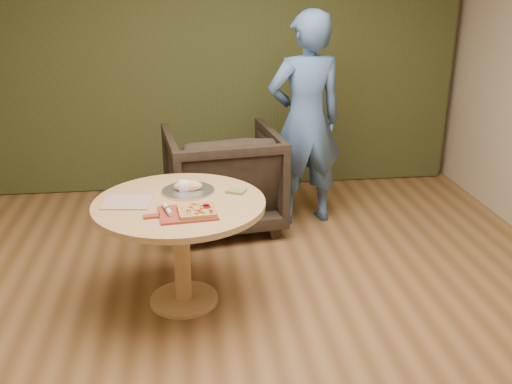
{
  "coord_description": "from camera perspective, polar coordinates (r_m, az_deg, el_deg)",
  "views": [
    {
      "loc": [
        -0.39,
        -2.92,
        2.13
      ],
      "look_at": [
        0.01,
        0.25,
        0.91
      ],
      "focal_mm": 40.0,
      "sensor_mm": 36.0,
      "label": 1
    }
  ],
  "objects": [
    {
      "name": "person_standing",
      "position": [
        5.02,
        4.96,
        7.1
      ],
      "size": [
        0.75,
        0.55,
        1.88
      ],
      "primitive_type": "imported",
      "rotation": [
        0.0,
        0.0,
        3.3
      ],
      "color": "#41649A",
      "rests_on": "ground"
    },
    {
      "name": "bread_roll",
      "position": [
        3.88,
        -6.94,
        0.61
      ],
      "size": [
        0.19,
        0.09,
        0.09
      ],
      "color": "#E8BE8D",
      "rests_on": "serving_tray"
    },
    {
      "name": "cutlery_roll",
      "position": [
        3.55,
        -8.85,
        -1.71
      ],
      "size": [
        0.07,
        0.2,
        0.03
      ],
      "rotation": [
        0.0,
        0.0,
        0.26
      ],
      "color": "silver",
      "rests_on": "pizza_paddle"
    },
    {
      "name": "newspaper",
      "position": [
        3.77,
        -12.73,
        -1.0
      ],
      "size": [
        0.33,
        0.29,
        0.01
      ],
      "primitive_type": "cube",
      "rotation": [
        0.0,
        0.0,
        -0.12
      ],
      "color": "silver",
      "rests_on": "pedestal_table"
    },
    {
      "name": "green_packet",
      "position": [
        3.86,
        -1.99,
        0.12
      ],
      "size": [
        0.15,
        0.14,
        0.02
      ],
      "primitive_type": "cube",
      "rotation": [
        0.0,
        0.0,
        -0.44
      ],
      "color": "#586B30",
      "rests_on": "pedestal_table"
    },
    {
      "name": "pizza_paddle",
      "position": [
        3.53,
        -7.02,
        -2.13
      ],
      "size": [
        0.46,
        0.32,
        0.01
      ],
      "rotation": [
        0.0,
        0.0,
        0.11
      ],
      "color": "#993727",
      "rests_on": "pedestal_table"
    },
    {
      "name": "room_shell",
      "position": [
        3.04,
        0.45,
        7.0
      ],
      "size": [
        5.04,
        6.04,
        2.84
      ],
      "color": "brown",
      "rests_on": "ground"
    },
    {
      "name": "serving_tray",
      "position": [
        3.89,
        -6.78,
        0.11
      ],
      "size": [
        0.36,
        0.36,
        0.02
      ],
      "color": "silver",
      "rests_on": "pedestal_table"
    },
    {
      "name": "armchair",
      "position": [
        5.03,
        -3.37,
        1.86
      ],
      "size": [
        1.06,
        1.0,
        0.98
      ],
      "primitive_type": "imported",
      "rotation": [
        0.0,
        0.0,
        3.26
      ],
      "color": "black",
      "rests_on": "ground"
    },
    {
      "name": "pedestal_table",
      "position": [
        3.8,
        -7.59,
        -2.91
      ],
      "size": [
        1.13,
        1.13,
        0.75
      ],
      "rotation": [
        0.0,
        0.0,
        -0.19
      ],
      "color": "tan",
      "rests_on": "ground"
    },
    {
      "name": "curtain",
      "position": [
        5.88,
        -3.4,
        13.76
      ],
      "size": [
        4.8,
        0.14,
        2.78
      ],
      "primitive_type": "cube",
      "color": "#2E3518",
      "rests_on": "ground"
    },
    {
      "name": "flatbread_pizza",
      "position": [
        3.52,
        -5.95,
        -1.84
      ],
      "size": [
        0.24,
        0.24,
        0.04
      ],
      "rotation": [
        0.0,
        0.0,
        0.11
      ],
      "color": "#B98E48",
      "rests_on": "pizza_paddle"
    }
  ]
}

